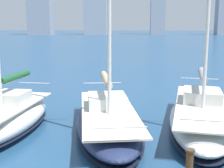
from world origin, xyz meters
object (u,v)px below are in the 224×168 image
at_px(sailboat_tan, 108,119).
at_px(mooring_post, 189,165).
at_px(sailboat_grey, 202,114).
at_px(sailboat_forest, 8,118).

xyz_separation_m(sailboat_tan, mooring_post, (-2.67, 5.48, 0.43)).
bearing_deg(sailboat_tan, mooring_post, 115.98).
height_order(sailboat_grey, sailboat_forest, sailboat_forest).
relative_size(sailboat_tan, mooring_post, 13.44).
xyz_separation_m(sailboat_grey, sailboat_forest, (8.79, 1.34, 0.06)).
distance_m(sailboat_tan, sailboat_forest, 4.48).
bearing_deg(sailboat_grey, sailboat_forest, 8.70).
xyz_separation_m(sailboat_grey, sailboat_tan, (4.33, 0.90, -0.02)).
distance_m(sailboat_forest, mooring_post, 8.73).
bearing_deg(sailboat_grey, sailboat_tan, 11.72).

